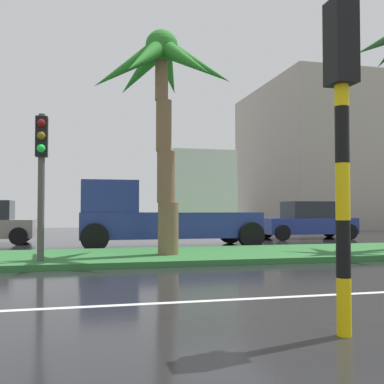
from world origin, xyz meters
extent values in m
cylinder|color=brown|center=(8.19, 7.65, 0.86)|extent=(0.56, 0.56, 1.41)
cylinder|color=brown|center=(8.12, 7.66, 2.27)|extent=(0.50, 0.50, 1.41)
cylinder|color=brown|center=(8.06, 7.66, 3.68)|extent=(0.43, 0.43, 1.41)
cylinder|color=brown|center=(8.00, 7.66, 5.09)|extent=(0.36, 0.36, 1.41)
sphere|color=#287825|center=(8.00, 7.66, 5.89)|extent=(0.90, 0.90, 0.90)
cone|color=#287825|center=(9.02, 7.75, 5.49)|extent=(2.31, 0.75, 1.34)
cone|color=#287825|center=(8.38, 8.63, 5.49)|extent=(1.36, 2.32, 1.33)
cone|color=#287825|center=(7.53, 8.55, 5.42)|extent=(1.54, 2.25, 1.45)
cone|color=#287825|center=(7.08, 7.64, 5.27)|extent=(2.16, 0.62, 1.71)
cone|color=#287825|center=(7.46, 6.89, 5.31)|extent=(1.69, 2.12, 1.65)
cone|color=#287825|center=(8.45, 6.84, 5.31)|extent=(1.54, 2.18, 1.64)
cylinder|color=#4C4C47|center=(4.93, 6.77, 1.91)|extent=(0.16, 0.16, 3.53)
cube|color=black|center=(4.93, 6.77, 3.13)|extent=(0.28, 0.32, 0.96)
sphere|color=maroon|center=(4.93, 6.60, 3.43)|extent=(0.20, 0.20, 0.20)
sphere|color=#7F600F|center=(4.93, 6.60, 3.13)|extent=(0.20, 0.20, 0.20)
sphere|color=#1EEA3F|center=(4.93, 6.60, 2.83)|extent=(0.20, 0.20, 0.20)
cylinder|color=yellow|center=(8.68, -0.20, 0.32)|extent=(0.16, 0.16, 0.64)
cylinder|color=black|center=(8.68, -0.20, 0.96)|extent=(0.16, 0.16, 0.64)
cylinder|color=yellow|center=(8.68, -0.20, 1.60)|extent=(0.16, 0.16, 0.64)
cylinder|color=black|center=(8.68, -0.20, 2.23)|extent=(0.16, 0.16, 0.64)
cylinder|color=yellow|center=(8.68, -0.20, 2.87)|extent=(0.16, 0.16, 0.64)
cylinder|color=black|center=(8.68, -0.20, 3.51)|extent=(0.16, 0.16, 0.64)
cube|color=black|center=(8.68, -0.20, 3.28)|extent=(0.28, 0.32, 0.96)
sphere|color=red|center=(8.68, -0.03, 3.58)|extent=(0.20, 0.20, 0.20)
sphere|color=#7F600F|center=(8.68, -0.03, 3.28)|extent=(0.20, 0.20, 0.20)
sphere|color=#0F591E|center=(8.68, -0.03, 2.98)|extent=(0.20, 0.20, 0.20)
cylinder|color=black|center=(3.56, 13.92, 0.34)|extent=(0.68, 0.22, 0.68)
cylinder|color=black|center=(3.56, 15.72, 0.34)|extent=(0.68, 0.22, 0.68)
cube|color=navy|center=(9.01, 11.73, 0.81)|extent=(6.40, 2.30, 0.90)
cube|color=navy|center=(6.81, 11.73, 1.81)|extent=(1.90, 2.21, 1.10)
cube|color=silver|center=(10.06, 11.73, 2.36)|extent=(2.30, 2.35, 2.20)
cylinder|color=black|center=(6.31, 10.56, 0.46)|extent=(0.92, 0.30, 0.92)
cylinder|color=black|center=(6.31, 12.90, 0.46)|extent=(0.92, 0.30, 0.92)
cylinder|color=black|center=(11.71, 10.56, 0.46)|extent=(0.92, 0.30, 0.92)
cylinder|color=black|center=(11.71, 12.90, 0.46)|extent=(0.92, 0.30, 0.92)
cube|color=navy|center=(16.09, 14.77, 0.60)|extent=(4.30, 1.76, 0.72)
cube|color=#1E2328|center=(16.24, 14.77, 1.34)|extent=(2.30, 1.58, 0.76)
cylinder|color=black|center=(14.44, 13.87, 0.34)|extent=(0.68, 0.22, 0.68)
cylinder|color=black|center=(14.44, 15.67, 0.34)|extent=(0.68, 0.22, 0.68)
cylinder|color=black|center=(17.74, 13.87, 0.34)|extent=(0.68, 0.22, 0.68)
cylinder|color=black|center=(17.74, 15.67, 0.34)|extent=(0.68, 0.22, 0.68)
cube|color=#A89E8E|center=(26.83, 26.85, 5.22)|extent=(15.98, 12.10, 10.44)
camera|label=1|loc=(5.83, -4.81, 1.41)|focal=43.27mm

